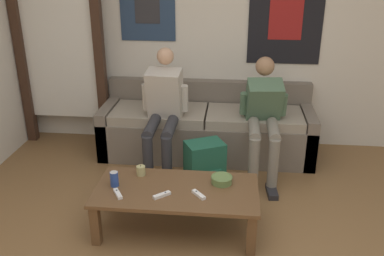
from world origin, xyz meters
name	(u,v)px	position (x,y,z in m)	size (l,w,h in m)	color
wall_back	(223,32)	(0.00, 2.57, 1.28)	(10.00, 0.07, 2.55)	silver
door_frame	(58,40)	(-1.78, 2.35, 1.20)	(1.00, 0.10, 2.15)	#382319
couch	(207,129)	(-0.14, 2.19, 0.28)	(2.28, 0.75, 0.75)	#70665B
coffee_table	(177,195)	(-0.28, 0.75, 0.31)	(1.29, 0.63, 0.37)	brown
person_seated_adult	(163,109)	(-0.55, 1.77, 0.66)	(0.47, 0.89, 1.22)	#2D2D33
person_seated_teen	(264,114)	(0.44, 1.80, 0.63)	(0.47, 0.92, 1.13)	gray
backpack	(205,167)	(-0.10, 1.42, 0.22)	(0.42, 0.38, 0.46)	#1E5642
ceramic_bowl	(222,179)	(0.07, 0.87, 0.40)	(0.17, 0.17, 0.06)	#607F47
pillar_candle	(141,171)	(-0.60, 0.94, 0.41)	(0.07, 0.07, 0.09)	tan
drink_can_blue	(114,179)	(-0.77, 0.74, 0.43)	(0.07, 0.07, 0.12)	#28479E
game_controller_near_left	(118,194)	(-0.71, 0.61, 0.38)	(0.10, 0.14, 0.03)	white
game_controller_near_right	(199,195)	(-0.10, 0.66, 0.38)	(0.12, 0.13, 0.03)	white
game_controller_far_center	(162,195)	(-0.37, 0.62, 0.38)	(0.13, 0.12, 0.03)	white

